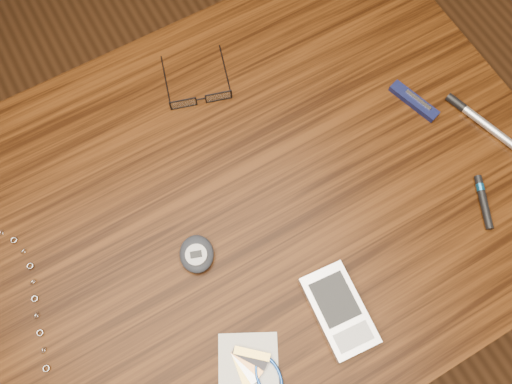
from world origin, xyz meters
TOP-DOWN VIEW (x-y plane):
  - ground at (0.00, 0.00)m, footprint 3.80×3.80m
  - desk at (0.00, 0.00)m, footprint 1.00×0.70m
  - eyeglasses at (0.04, 0.19)m, footprint 0.13×0.13m
  - pda_phone at (0.06, -0.21)m, footprint 0.08×0.13m
  - pedometer at (-0.08, -0.04)m, footprint 0.07×0.07m
  - notepad_keys at (-0.08, -0.22)m, footprint 0.11×0.12m
  - pocket_knife at (0.34, 0.01)m, footprint 0.04×0.09m
  - silver_pen at (0.42, -0.07)m, footprint 0.06×0.15m
  - black_blue_pen at (0.34, -0.18)m, footprint 0.05×0.08m

SIDE VIEW (x-z plane):
  - ground at x=0.00m, z-range 0.00..0.00m
  - desk at x=0.00m, z-range 0.27..1.02m
  - notepad_keys at x=-0.08m, z-range 0.75..0.76m
  - pocket_knife at x=0.34m, z-range 0.75..0.76m
  - black_blue_pen at x=0.34m, z-range 0.75..0.76m
  - silver_pen at x=0.42m, z-range 0.75..0.76m
  - pda_phone at x=0.06m, z-range 0.75..0.77m
  - eyeglasses at x=0.04m, z-range 0.75..0.77m
  - pedometer at x=-0.08m, z-range 0.75..0.77m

